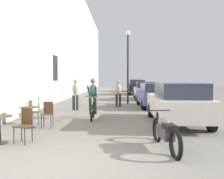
# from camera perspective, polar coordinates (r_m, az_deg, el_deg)

# --- Properties ---
(ground_plane) EXTENTS (88.00, 88.00, 0.00)m
(ground_plane) POSITION_cam_1_polar(r_m,az_deg,el_deg) (5.14, -11.65, -16.78)
(ground_plane) COLOR slate
(building_facade_left) EXTENTS (0.54, 68.00, 11.88)m
(building_facade_left) POSITION_cam_1_polar(r_m,az_deg,el_deg) (19.73, -12.39, 14.91)
(building_facade_left) COLOR #B7AD99
(building_facade_left) RESTS_ON ground_plane
(cafe_table_near) EXTENTS (0.64, 0.64, 0.72)m
(cafe_table_near) POSITION_cam_1_polar(r_m,az_deg,el_deg) (7.08, -24.80, -7.24)
(cafe_table_near) COLOR black
(cafe_table_near) RESTS_ON ground_plane
(cafe_chair_near_toward_street) EXTENTS (0.46, 0.46, 0.89)m
(cafe_chair_near_toward_street) POSITION_cam_1_polar(r_m,az_deg,el_deg) (6.90, -19.76, -7.45)
(cafe_chair_near_toward_street) COLOR black
(cafe_chair_near_toward_street) RESTS_ON ground_plane
(cafe_table_mid) EXTENTS (0.64, 0.64, 0.72)m
(cafe_table_mid) POSITION_cam_1_polar(r_m,az_deg,el_deg) (8.93, -18.85, -5.15)
(cafe_table_mid) COLOR black
(cafe_table_mid) RESTS_ON ground_plane
(cafe_chair_mid_toward_street) EXTENTS (0.39, 0.39, 0.89)m
(cafe_chair_mid_toward_street) POSITION_cam_1_polar(r_m,az_deg,el_deg) (9.55, -17.95, -4.67)
(cafe_chair_mid_toward_street) COLOR black
(cafe_chair_mid_toward_street) RESTS_ON ground_plane
(cafe_chair_mid_toward_wall) EXTENTS (0.40, 0.40, 0.89)m
(cafe_chair_mid_toward_wall) POSITION_cam_1_polar(r_m,az_deg,el_deg) (8.81, -14.83, -5.23)
(cafe_chair_mid_toward_wall) COLOR black
(cafe_chair_mid_toward_wall) RESTS_ON ground_plane
(cyclist_on_bicycle) EXTENTS (0.52, 1.76, 1.74)m
(cyclist_on_bicycle) POSITION_cam_1_polar(r_m,az_deg,el_deg) (10.30, -4.54, -2.40)
(cyclist_on_bicycle) COLOR black
(cyclist_on_bicycle) RESTS_ON ground_plane
(pedestrian_near) EXTENTS (0.34, 0.25, 1.66)m
(pedestrian_near) POSITION_cam_1_polar(r_m,az_deg,el_deg) (13.18, -8.57, -0.78)
(pedestrian_near) COLOR #26262D
(pedestrian_near) RESTS_ON ground_plane
(pedestrian_mid) EXTENTS (0.36, 0.26, 1.62)m
(pedestrian_mid) POSITION_cam_1_polar(r_m,az_deg,el_deg) (14.58, 1.49, -0.54)
(pedestrian_mid) COLOR #26262D
(pedestrian_mid) RESTS_ON ground_plane
(street_lamp) EXTENTS (0.32, 0.32, 4.90)m
(street_lamp) POSITION_cam_1_polar(r_m,az_deg,el_deg) (16.45, 3.74, 7.47)
(street_lamp) COLOR black
(street_lamp) RESTS_ON ground_plane
(parked_car_nearest) EXTENTS (1.93, 4.39, 1.54)m
(parked_car_nearest) POSITION_cam_1_polar(r_m,az_deg,el_deg) (9.43, 15.04, -2.99)
(parked_car_nearest) COLOR beige
(parked_car_nearest) RESTS_ON ground_plane
(parked_car_second) EXTENTS (1.78, 4.07, 1.44)m
(parked_car_second) POSITION_cam_1_polar(r_m,az_deg,el_deg) (14.59, 9.73, -1.22)
(parked_car_second) COLOR #384C84
(parked_car_second) RESTS_ON ground_plane
(parked_car_third) EXTENTS (1.78, 4.09, 1.44)m
(parked_car_third) POSITION_cam_1_polar(r_m,az_deg,el_deg) (20.01, 7.76, -0.18)
(parked_car_third) COLOR #B7B7BC
(parked_car_third) RESTS_ON ground_plane
(parked_car_fourth) EXTENTS (1.93, 4.43, 1.56)m
(parked_car_fourth) POSITION_cam_1_polar(r_m,az_deg,el_deg) (26.28, 5.84, 0.61)
(parked_car_fourth) COLOR black
(parked_car_fourth) RESTS_ON ground_plane
(parked_car_fifth) EXTENTS (1.93, 4.48, 1.58)m
(parked_car_fifth) POSITION_cam_1_polar(r_m,az_deg,el_deg) (32.55, 5.32, 1.01)
(parked_car_fifth) COLOR black
(parked_car_fifth) RESTS_ON ground_plane
(parked_motorcycle) EXTENTS (0.62, 2.14, 0.92)m
(parked_motorcycle) POSITION_cam_1_polar(r_m,az_deg,el_deg) (6.10, 12.42, -9.74)
(parked_motorcycle) COLOR black
(parked_motorcycle) RESTS_ON ground_plane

